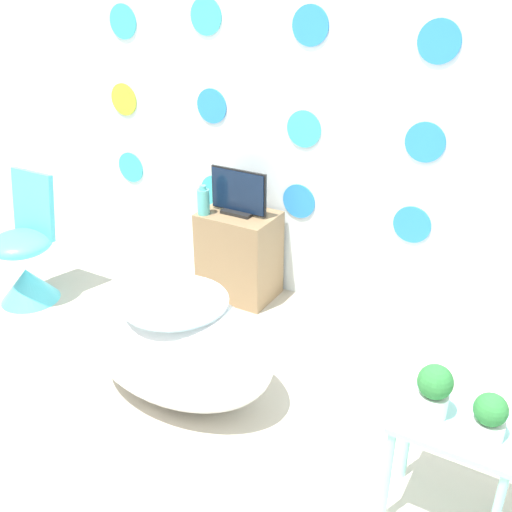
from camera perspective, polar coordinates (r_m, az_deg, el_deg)
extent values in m
plane|color=#BCB29E|center=(2.90, -21.90, -19.37)|extent=(12.00, 12.00, 0.00)
cube|color=white|center=(3.68, 0.22, 15.73)|extent=(4.89, 0.04, 2.60)
cylinder|color=#3DC6D6|center=(4.42, -11.84, 8.26)|extent=(0.22, 0.01, 0.22)
cylinder|color=#3DC6D6|center=(4.01, -3.93, 6.16)|extent=(0.22, 0.01, 0.22)
cylinder|color=#2D8CE0|center=(3.70, 4.10, 5.22)|extent=(0.22, 0.01, 0.22)
cylinder|color=#2D8CE0|center=(3.48, 14.63, 2.90)|extent=(0.22, 0.01, 0.22)
cylinder|color=#B2D633|center=(4.30, -12.48, 14.35)|extent=(0.22, 0.01, 0.22)
cylinder|color=#2D8CE0|center=(3.85, -4.25, 14.06)|extent=(0.22, 0.01, 0.22)
cylinder|color=#3DC6D6|center=(3.56, 4.57, 11.96)|extent=(0.22, 0.01, 0.22)
cylinder|color=#2D8CE0|center=(3.32, 15.80, 10.37)|extent=(0.22, 0.01, 0.22)
cylinder|color=#3DC6D6|center=(4.19, -12.57, 20.96)|extent=(0.22, 0.01, 0.22)
cylinder|color=#3DC6D6|center=(3.79, -4.80, 21.80)|extent=(0.22, 0.01, 0.22)
cylinder|color=#2D8CE0|center=(3.45, 5.19, 21.01)|extent=(0.22, 0.01, 0.22)
cylinder|color=#2D8CE0|center=(3.22, 17.04, 18.95)|extent=(0.22, 0.01, 0.22)
ellipsoid|color=white|center=(3.01, -7.43, -8.51)|extent=(1.02, 0.63, 0.56)
cylinder|color=#B2DBEA|center=(2.87, -7.73, -4.28)|extent=(0.51, 0.51, 0.01)
cone|color=#4CC6DB|center=(4.12, -20.87, -2.54)|extent=(0.37, 0.37, 0.22)
ellipsoid|color=#4CC6DB|center=(3.99, -21.53, 1.10)|extent=(0.39, 0.39, 0.14)
cube|color=#4CC6DB|center=(4.00, -20.45, 4.61)|extent=(0.33, 0.09, 0.42)
cube|color=#8E704C|center=(3.83, -1.61, 0.13)|extent=(0.47, 0.34, 0.57)
cube|color=white|center=(3.66, -2.98, 0.58)|extent=(0.40, 0.01, 0.16)
cube|color=black|center=(3.71, -1.67, 4.22)|extent=(0.20, 0.12, 0.02)
cube|color=black|center=(3.66, -1.66, 6.21)|extent=(0.38, 0.01, 0.27)
cube|color=#0F1E38|center=(3.66, -1.74, 6.17)|extent=(0.36, 0.01, 0.25)
cylinder|color=#51B2AD|center=(3.69, -5.04, 5.16)|extent=(0.08, 0.08, 0.16)
cylinder|color=#51B2AD|center=(3.66, -5.09, 6.52)|extent=(0.04, 0.04, 0.03)
cube|color=#99E0D8|center=(2.38, 18.57, -15.11)|extent=(0.44, 0.31, 0.02)
cylinder|color=#99E0D8|center=(2.47, 12.33, -19.85)|extent=(0.03, 0.03, 0.45)
cylinder|color=#99E0D8|center=(2.66, 14.24, -16.15)|extent=(0.03, 0.03, 0.45)
cylinder|color=#99E0D8|center=(2.63, 22.82, -18.37)|extent=(0.03, 0.03, 0.45)
cylinder|color=white|center=(2.35, 16.38, -13.39)|extent=(0.11, 0.11, 0.10)
sphere|color=#2D7A38|center=(2.29, 16.71, -11.41)|extent=(0.13, 0.13, 0.13)
cylinder|color=white|center=(2.34, 21.11, -15.06)|extent=(0.12, 0.12, 0.07)
sphere|color=#2D7A38|center=(2.28, 21.46, -13.46)|extent=(0.12, 0.12, 0.12)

